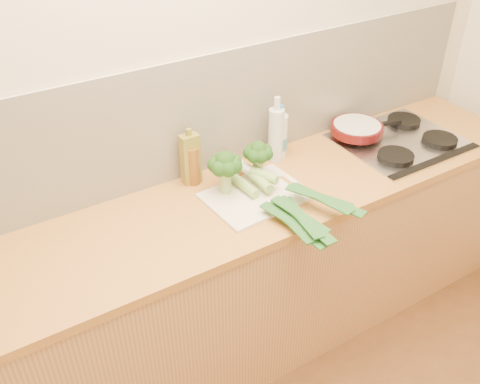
# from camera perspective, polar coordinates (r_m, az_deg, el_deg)

# --- Properties ---
(room_shell) EXTENTS (3.50, 3.50, 3.50)m
(room_shell) POSITION_cam_1_polar(r_m,az_deg,el_deg) (2.31, -5.64, 7.62)
(room_shell) COLOR beige
(room_shell) RESTS_ON ground
(counter) EXTENTS (3.20, 0.62, 0.90)m
(counter) POSITION_cam_1_polar(r_m,az_deg,el_deg) (2.52, -1.67, -9.71)
(counter) COLOR tan
(counter) RESTS_ON ground
(gas_hob) EXTENTS (0.58, 0.50, 0.04)m
(gas_hob) POSITION_cam_1_polar(r_m,az_deg,el_deg) (2.78, 16.73, 5.34)
(gas_hob) COLOR silver
(gas_hob) RESTS_ON counter
(chopping_board) EXTENTS (0.44, 0.34, 0.01)m
(chopping_board) POSITION_cam_1_polar(r_m,az_deg,el_deg) (2.28, 1.75, -0.38)
(chopping_board) COLOR silver
(chopping_board) RESTS_ON counter
(broccoli_left) EXTENTS (0.15, 0.15, 0.20)m
(broccoli_left) POSITION_cam_1_polar(r_m,az_deg,el_deg) (2.22, -1.59, 2.91)
(broccoli_left) COLOR #97B569
(broccoli_left) RESTS_ON chopping_board
(broccoli_right) EXTENTS (0.13, 0.13, 0.18)m
(broccoli_right) POSITION_cam_1_polar(r_m,az_deg,el_deg) (2.31, 1.95, 4.13)
(broccoli_right) COLOR #97B569
(broccoli_right) RESTS_ON chopping_board
(leek_front) EXTENTS (0.12, 0.70, 0.04)m
(leek_front) POSITION_cam_1_polar(r_m,az_deg,el_deg) (2.24, 1.65, -0.22)
(leek_front) COLOR white
(leek_front) RESTS_ON chopping_board
(leek_mid) EXTENTS (0.10, 0.67, 0.04)m
(leek_mid) POSITION_cam_1_polar(r_m,az_deg,el_deg) (2.23, 3.24, 0.25)
(leek_mid) COLOR white
(leek_mid) RESTS_ON chopping_board
(leek_back) EXTENTS (0.27, 0.61, 0.04)m
(leek_back) POSITION_cam_1_polar(r_m,az_deg,el_deg) (2.25, 4.34, 1.10)
(leek_back) COLOR white
(leek_back) RESTS_ON chopping_board
(skillet) EXTENTS (0.38, 0.26, 0.04)m
(skillet) POSITION_cam_1_polar(r_m,az_deg,el_deg) (2.74, 12.41, 6.68)
(skillet) COLOR #4C0C0D
(skillet) RESTS_ON gas_hob
(oil_tin) EXTENTS (0.08, 0.05, 0.27)m
(oil_tin) POSITION_cam_1_polar(r_m,az_deg,el_deg) (2.32, -5.31, 3.55)
(oil_tin) COLOR olive
(oil_tin) RESTS_ON counter
(glass_bottle) EXTENTS (0.07, 0.07, 0.32)m
(glass_bottle) POSITION_cam_1_polar(r_m,az_deg,el_deg) (2.48, 3.84, 6.18)
(glass_bottle) COLOR silver
(glass_bottle) RESTS_ON counter
(amber_bottle) EXTENTS (0.06, 0.06, 0.23)m
(amber_bottle) POSITION_cam_1_polar(r_m,az_deg,el_deg) (2.33, -5.09, 2.96)
(amber_bottle) COLOR brown
(amber_bottle) RESTS_ON counter
(water_bottle) EXTENTS (0.08, 0.08, 0.25)m
(water_bottle) POSITION_cam_1_polar(r_m,az_deg,el_deg) (2.51, 4.19, 5.82)
(water_bottle) COLOR silver
(water_bottle) RESTS_ON counter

